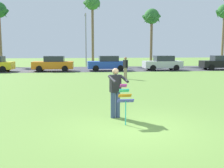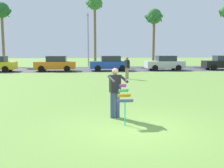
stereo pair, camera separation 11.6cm
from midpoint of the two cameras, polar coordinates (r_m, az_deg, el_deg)
The scene contains 13 objects.
ground_plane at distance 8.25m, azimuth 5.33°, elevation -9.34°, with size 120.00×120.00×0.00m, color olive.
road_strip at distance 31.26m, azimuth -3.08°, elevation 3.19°, with size 120.00×8.00×0.01m, color #424247.
person_kite_flyer at distance 9.22m, azimuth 1.05°, elevation -1.45°, with size 0.67×0.74×1.73m.
kite_held at distance 8.50m, azimuth 3.01°, elevation -2.86°, with size 0.51×0.63×1.25m.
parked_car_orange at distance 28.92m, azimuth -11.83°, elevation 4.21°, with size 4.25×1.93×1.60m.
parked_car_blue at distance 28.91m, azimuth -0.41°, elevation 4.37°, with size 4.25×1.93×1.60m.
parked_car_silver at distance 30.12m, azimuth 11.28°, elevation 4.36°, with size 4.23×1.90×1.60m.
parked_car_black at distance 32.71m, azimuth 22.53°, elevation 4.17°, with size 4.26×1.96×1.60m.
palm_tree_left_near at distance 40.26m, azimuth -22.35°, elevation 13.83°, with size 2.58×2.71×8.58m.
palm_tree_right_near at distance 39.97m, azimuth -3.60°, elevation 16.23°, with size 2.58×2.71×9.95m.
palm_tree_centre_far at distance 38.67m, azimuth 9.03°, elevation 13.58°, with size 2.58×2.71×7.86m.
streetlight_pole at distance 36.26m, azimuth -5.01°, elevation 10.09°, with size 0.24×1.65×7.00m.
person_walker_near at distance 21.08m, azimuth 3.37°, elevation 3.59°, with size 0.36×0.52×1.73m.
Camera 2 is at (-1.51, -7.74, 2.40)m, focal length 43.00 mm.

